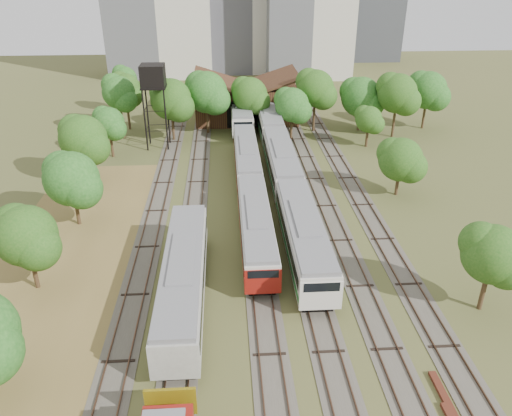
{
  "coord_description": "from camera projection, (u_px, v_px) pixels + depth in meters",
  "views": [
    {
      "loc": [
        -4.54,
        -22.05,
        23.87
      ],
      "look_at": [
        -1.82,
        20.12,
        2.5
      ],
      "focal_mm": 35.0,
      "sensor_mm": 36.0,
      "label": 1
    }
  ],
  "objects": [
    {
      "name": "old_grey_coach",
      "position": [
        184.0,
        278.0,
        37.77
      ],
      "size": [
        3.12,
        18.0,
        3.86
      ],
      "color": "black",
      "rests_on": "ground"
    },
    {
      "name": "tower_far_right",
      "position": [
        376.0,
        1.0,
        124.26
      ],
      "size": [
        12.0,
        12.0,
        28.0
      ],
      "primitive_type": "cube",
      "color": "#3C3E43",
      "rests_on": "ground"
    },
    {
      "name": "tree_band_right",
      "position": [
        414.0,
        172.0,
        50.5
      ],
      "size": [
        5.0,
        40.13,
        7.02
      ],
      "color": "#382616",
      "rests_on": "ground"
    },
    {
      "name": "tree_band_far",
      "position": [
        290.0,
        95.0,
        72.46
      ],
      "size": [
        50.58,
        9.39,
        9.25
      ],
      "color": "#382616",
      "rests_on": "ground"
    },
    {
      "name": "railcar_rear",
      "position": [
        241.0,
        114.0,
        77.23
      ],
      "size": [
        3.14,
        16.08,
        3.88
      ],
      "color": "black",
      "rests_on": "ground"
    },
    {
      "name": "maintenance_shed",
      "position": [
        246.0,
        101.0,
        80.93
      ],
      "size": [
        16.45,
        11.55,
        7.58
      ],
      "color": "#391C14",
      "rests_on": "ground"
    },
    {
      "name": "ground",
      "position": [
        306.0,
        390.0,
        30.66
      ],
      "size": [
        240.0,
        240.0,
        0.0
      ],
      "primitive_type": "plane",
      "color": "#475123",
      "rests_on": "ground"
    },
    {
      "name": "tracks",
      "position": [
        264.0,
        208.0,
        52.87
      ],
      "size": [
        24.6,
        80.0,
        0.19
      ],
      "color": "#4C473D",
      "rests_on": "ground"
    },
    {
      "name": "tree_band_left",
      "position": [
        69.0,
        171.0,
        48.57
      ],
      "size": [
        6.61,
        73.04,
        8.52
      ],
      "color": "#382616",
      "rests_on": "ground"
    },
    {
      "name": "railcar_red_set",
      "position": [
        251.0,
        188.0,
        53.05
      ],
      "size": [
        2.84,
        34.58,
        3.51
      ],
      "color": "black",
      "rests_on": "ground"
    },
    {
      "name": "railcar_green_set",
      "position": [
        281.0,
        163.0,
        58.92
      ],
      "size": [
        3.16,
        52.08,
        3.91
      ],
      "color": "black",
      "rests_on": "ground"
    },
    {
      "name": "water_tower",
      "position": [
        153.0,
        78.0,
        65.67
      ],
      "size": [
        3.26,
        3.26,
        11.28
      ],
      "color": "black",
      "rests_on": "ground"
    },
    {
      "name": "dry_grass_patch",
      "position": [
        48.0,
        318.0,
        36.75
      ],
      "size": [
        14.0,
        60.0,
        0.04
      ],
      "primitive_type": "cube",
      "color": "brown",
      "rests_on": "ground"
    }
  ]
}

